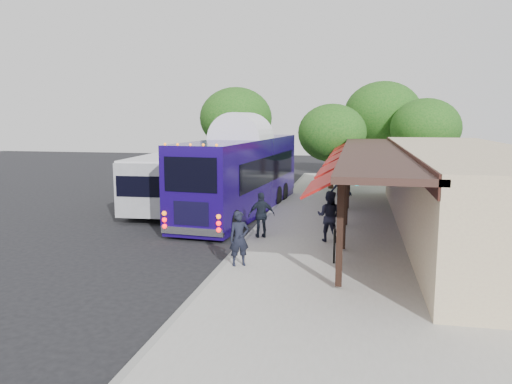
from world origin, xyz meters
The scene contains 15 objects.
ground centered at (0.00, 0.00, 0.00)m, with size 90.00×90.00×0.00m, color black.
sidewalk centered at (5.00, 4.00, 0.07)m, with size 10.00×40.00×0.15m, color #9E9B93.
curb centered at (0.05, 4.00, 0.07)m, with size 0.20×40.00×0.16m, color gray.
station_shelter centered at (8.38, 4.00, 1.85)m, with size 8.15×20.00×3.60m.
coach_bus centered at (-1.45, 6.80, 2.15)m, with size 3.78×12.71×4.01m.
city_bus centered at (-5.52, 8.36, 1.59)m, with size 2.85×10.83×2.88m.
ped_a centered at (0.60, -2.44, 1.03)m, with size 0.64×0.42×1.75m, color black.
ped_b centered at (3.22, 1.27, 1.12)m, with size 0.94×0.73×1.93m, color black.
ped_c centered at (0.60, 1.36, 1.04)m, with size 1.04×0.43×1.78m, color black.
ped_d centered at (3.40, 8.67, 1.07)m, with size 1.18×0.68×1.83m, color black.
sign_board centered at (3.55, -1.62, 0.95)m, with size 0.07×0.54×1.18m.
tree_left centered at (2.58, 15.46, 3.77)m, with size 4.43×4.43×5.67m.
tree_mid centered at (6.04, 21.91, 4.99)m, with size 5.84×5.84×7.48m.
tree_right centered at (8.77, 18.71, 4.06)m, with size 4.76×4.76×6.10m.
tree_far centered at (-4.92, 19.95, 4.70)m, with size 5.51×5.51×7.05m.
Camera 1 is at (4.15, -17.40, 4.86)m, focal length 35.00 mm.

